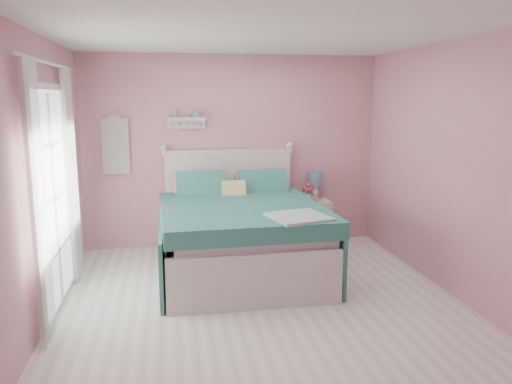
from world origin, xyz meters
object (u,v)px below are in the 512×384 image
object	(u,v)px
table_lamp	(315,180)
vase	(307,196)
bed	(240,235)
teacup	(313,199)
nightstand	(313,222)

from	to	relation	value
table_lamp	vase	size ratio (longest dim) A/B	2.83
bed	vase	world-z (taller)	bed
table_lamp	teacup	distance (m)	0.33
bed	teacup	size ratio (longest dim) A/B	20.96
nightstand	table_lamp	bearing A→B (deg)	66.06
vase	teacup	world-z (taller)	vase
bed	nightstand	bearing A→B (deg)	36.02
table_lamp	vase	distance (m)	0.27
teacup	bed	bearing A→B (deg)	-144.75
nightstand	teacup	size ratio (longest dim) A/B	5.60
nightstand	table_lamp	distance (m)	0.59
nightstand	bed	bearing A→B (deg)	-141.96
teacup	nightstand	bearing A→B (deg)	69.53
bed	nightstand	xyz separation A→B (m)	(1.17, 0.92, -0.12)
bed	teacup	xyz separation A→B (m)	(1.13, 0.80, 0.23)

